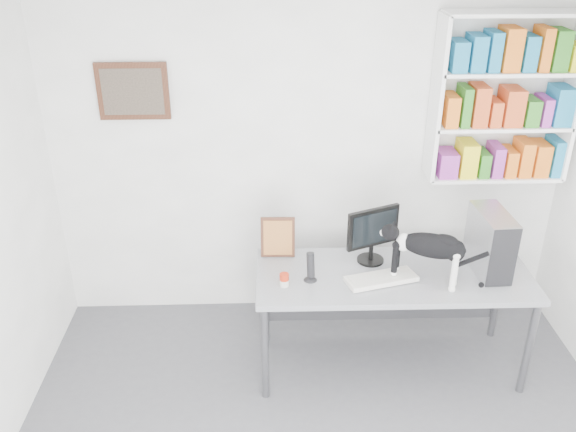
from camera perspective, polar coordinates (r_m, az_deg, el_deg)
The scene contains 11 objects.
room at distance 3.00m, azimuth 4.67°, elevation -8.61°, with size 4.01×4.01×2.70m.
bookshelf at distance 4.78m, azimuth 19.57°, elevation 10.28°, with size 1.03×0.28×1.24m, color white.
wall_art at distance 4.66m, azimuth -14.31°, elevation 11.24°, with size 0.52×0.04×0.42m, color #4E2A19.
desk at distance 4.57m, azimuth 9.47°, elevation -9.58°, with size 1.92×0.75×0.80m, color gray.
monitor at distance 4.37m, azimuth 7.87°, elevation -1.75°, with size 0.40×0.19×0.43m, color black.
keyboard at distance 4.24m, azimuth 8.70°, elevation -5.81°, with size 0.49×0.19×0.04m, color silver.
pc_tower at distance 4.45m, azimuth 18.39°, elevation -2.33°, with size 0.20×0.44×0.44m, color #B8B8BD.
speaker at distance 4.16m, azimuth 2.13°, elevation -4.74°, with size 0.10×0.10×0.22m, color black.
leaning_print at distance 4.43m, azimuth -0.96°, elevation -1.92°, with size 0.25×0.10×0.31m, color #4E2A19.
soup_can at distance 4.13m, azimuth -0.35°, elevation -6.00°, with size 0.06×0.06×0.09m, color #B5270F.
cat at distance 4.19m, azimuth 12.97°, elevation -3.83°, with size 0.64×0.17×0.39m, color black, non-canonical shape.
Camera 1 is at (-0.33, -2.43, 3.08)m, focal length 38.00 mm.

